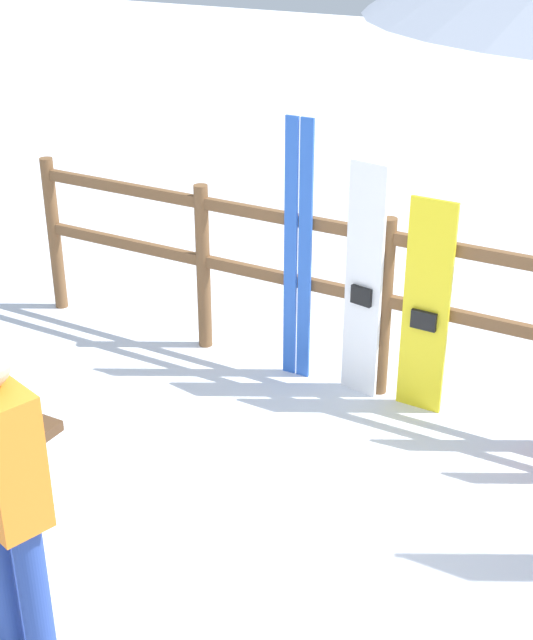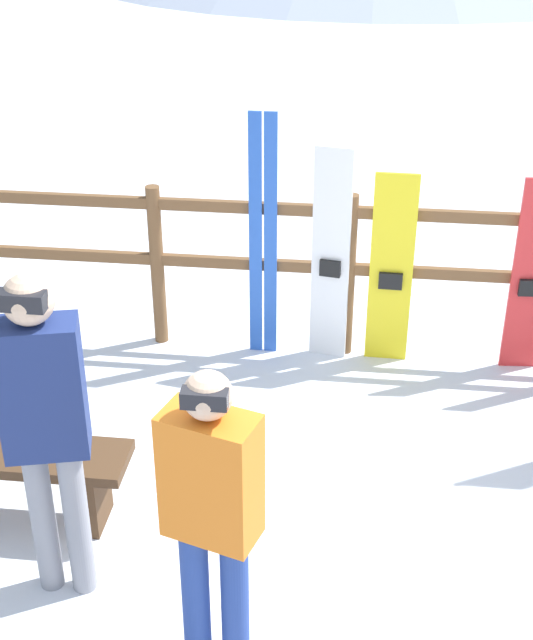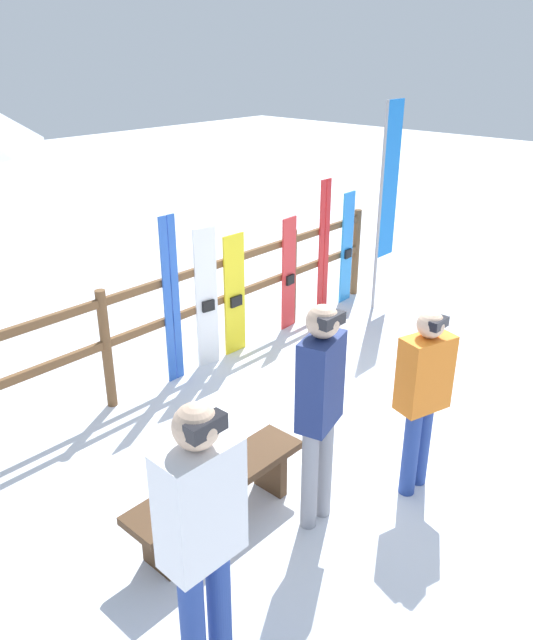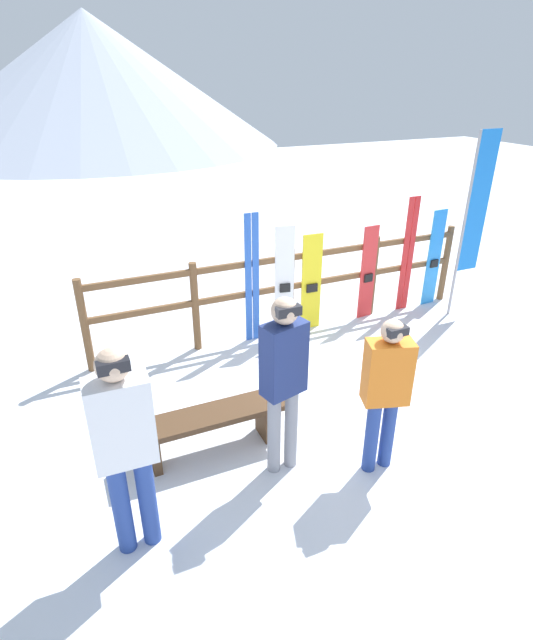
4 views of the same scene
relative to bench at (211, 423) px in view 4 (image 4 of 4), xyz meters
name	(u,v)px [view 4 (image 4 of 4)]	position (x,y,z in m)	size (l,w,h in m)	color
ground_plane	(376,413)	(1.84, -0.14, -0.34)	(40.00, 40.00, 0.00)	white
mountain_backdrop	(91,80)	(1.84, 24.03, 2.66)	(18.00, 18.00, 6.00)	#B2BCD1
fence	(291,283)	(1.84, 2.03, 0.39)	(5.63, 0.10, 1.23)	brown
bench	(211,423)	(0.00, 0.00, 0.00)	(1.50, 0.36, 0.45)	#4C331E
person_white	(124,440)	(-0.86, -0.81, 0.70)	(0.44, 0.25, 1.78)	navy
person_orange	(386,387)	(1.37, -0.83, 0.56)	(0.44, 0.33, 1.55)	navy
person_navy	(284,373)	(0.54, -0.48, 0.71)	(0.42, 0.30, 1.76)	gray
ski_pair_blue	(252,280)	(1.24, 1.98, 0.56)	(0.20, 0.02, 1.79)	blue
snowboard_white	(284,282)	(1.71, 1.97, 0.44)	(0.27, 0.09, 1.57)	white
snowboard_yellow	(311,283)	(2.14, 1.97, 0.36)	(0.30, 0.06, 1.41)	yellow
snowboard_red	(368,273)	(3.08, 1.97, 0.36)	(0.26, 0.07, 1.42)	red
ski_pair_red	(408,255)	(3.78, 1.98, 0.55)	(0.20, 0.02, 1.77)	red
snowboard_blue	(434,259)	(4.30, 1.97, 0.42)	(0.26, 0.07, 1.53)	#288CE0
rental_flag	(473,212)	(4.47, 1.52, 1.24)	(0.40, 0.04, 2.69)	#99999E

